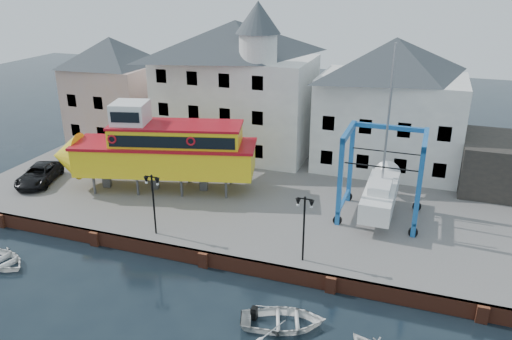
% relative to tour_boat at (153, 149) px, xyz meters
% --- Properties ---
extents(ground, '(140.00, 140.00, 0.00)m').
position_rel_tour_boat_xyz_m(ground, '(7.77, -7.75, -4.31)').
color(ground, black).
rests_on(ground, ground).
extents(hardstanding, '(44.00, 22.00, 1.00)m').
position_rel_tour_boat_xyz_m(hardstanding, '(7.77, 3.25, -3.81)').
color(hardstanding, '#615E5C').
rests_on(hardstanding, ground).
extents(quay_wall, '(44.00, 0.47, 1.00)m').
position_rel_tour_boat_xyz_m(quay_wall, '(7.77, -7.65, -3.81)').
color(quay_wall, brown).
rests_on(quay_wall, ground).
extents(building_pink, '(8.00, 7.00, 10.30)m').
position_rel_tour_boat_xyz_m(building_pink, '(-10.23, 10.24, 1.84)').
color(building_pink, tan).
rests_on(building_pink, hardstanding).
extents(building_white_main, '(14.00, 8.30, 14.00)m').
position_rel_tour_boat_xyz_m(building_white_main, '(2.90, 10.64, 3.04)').
color(building_white_main, silver).
rests_on(building_white_main, hardstanding).
extents(building_white_right, '(12.00, 8.00, 11.20)m').
position_rel_tour_boat_xyz_m(building_white_right, '(16.77, 11.24, 2.29)').
color(building_white_right, silver).
rests_on(building_white_right, hardstanding).
extents(lamp_post_left, '(1.12, 0.32, 4.20)m').
position_rel_tour_boat_xyz_m(lamp_post_left, '(3.77, -6.55, -0.13)').
color(lamp_post_left, black).
rests_on(lamp_post_left, hardstanding).
extents(lamp_post_right, '(1.12, 0.32, 4.20)m').
position_rel_tour_boat_xyz_m(lamp_post_right, '(13.77, -6.55, -0.13)').
color(lamp_post_right, black).
rests_on(lamp_post_right, hardstanding).
extents(tour_boat, '(16.55, 7.80, 7.01)m').
position_rel_tour_boat_xyz_m(tour_boat, '(0.00, 0.00, 0.00)').
color(tour_boat, '#59595E').
rests_on(tour_boat, hardstanding).
extents(travel_lift, '(5.67, 7.98, 12.02)m').
position_rel_tour_boat_xyz_m(travel_lift, '(17.42, 1.44, -1.29)').
color(travel_lift, '#13469F').
rests_on(travel_lift, hardstanding).
extents(van, '(3.85, 5.66, 1.44)m').
position_rel_tour_boat_xyz_m(van, '(-9.58, -2.12, -2.59)').
color(van, black).
rests_on(van, hardstanding).
extents(motorboat_b, '(5.19, 4.38, 0.92)m').
position_rel_tour_boat_xyz_m(motorboat_b, '(14.04, -11.53, -4.31)').
color(motorboat_b, white).
rests_on(motorboat_b, ground).
extents(motorboat_d, '(4.54, 3.67, 0.83)m').
position_rel_tour_boat_xyz_m(motorboat_d, '(-4.43, -11.73, -4.31)').
color(motorboat_d, white).
rests_on(motorboat_d, ground).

